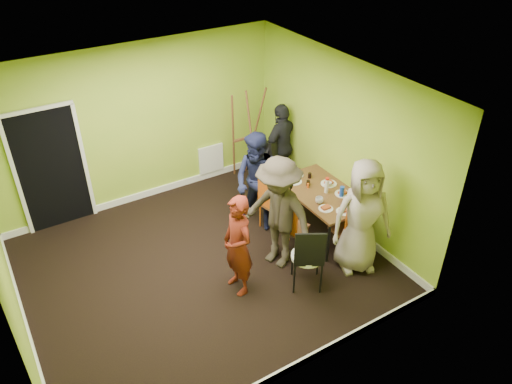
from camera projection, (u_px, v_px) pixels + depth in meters
ground at (203, 266)px, 7.51m from camera, size 5.00×5.00×0.00m
room_walls at (196, 211)px, 6.99m from camera, size 5.04×4.54×2.82m
dining_table at (322, 194)px, 7.88m from camera, size 0.90×1.50×0.75m
chair_left_far at (272, 201)px, 7.99m from camera, size 0.49×0.48×0.98m
chair_left_near at (290, 225)px, 7.49m from camera, size 0.51×0.51×0.94m
chair_back_end at (277, 155)px, 8.91m from camera, size 0.58×0.62×1.02m
chair_front_end at (350, 228)px, 7.41m from camera, size 0.40×0.41×0.94m
chair_bentwood at (308, 255)px, 6.81m from camera, size 0.56×0.57×1.06m
easel at (247, 136)px, 9.14m from camera, size 0.73×0.68×1.81m
plate_near_left at (294, 182)px, 8.09m from camera, size 0.25×0.25×0.01m
plate_near_right at (326, 209)px, 7.45m from camera, size 0.22×0.22×0.01m
plate_far_back at (297, 175)px, 8.26m from camera, size 0.22×0.22×0.01m
plate_far_front at (344, 211)px, 7.39m from camera, size 0.23×0.23×0.01m
plate_wall_back at (329, 184)px, 8.03m from camera, size 0.26×0.26×0.01m
plate_wall_front at (343, 194)px, 7.78m from camera, size 0.25×0.25×0.01m
thermos at (327, 186)px, 7.77m from camera, size 0.06×0.06×0.24m
blue_bottle at (342, 192)px, 7.68m from camera, size 0.07×0.07×0.18m
orange_bottle at (308, 186)px, 7.92m from camera, size 0.03×0.03×0.08m
glass_mid at (308, 183)px, 7.98m from camera, size 0.06×0.06×0.09m
glass_back at (310, 175)px, 8.17m from camera, size 0.06×0.06×0.09m
glass_front at (347, 200)px, 7.56m from camera, size 0.07×0.07×0.09m
cup_a at (319, 200)px, 7.56m from camera, size 0.12×0.12×0.09m
cup_b at (329, 185)px, 7.94m from camera, size 0.09×0.09×0.08m
person_standing at (238, 246)px, 6.70m from camera, size 0.39×0.57×1.53m
person_left_far at (258, 182)px, 7.91m from camera, size 0.90×0.99×1.68m
person_left_near at (278, 214)px, 7.11m from camera, size 1.00×1.30×1.78m
person_back_end at (282, 146)px, 9.00m from camera, size 1.02×0.65×1.62m
person_front_end at (362, 217)px, 7.04m from camera, size 1.02×0.84×1.79m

